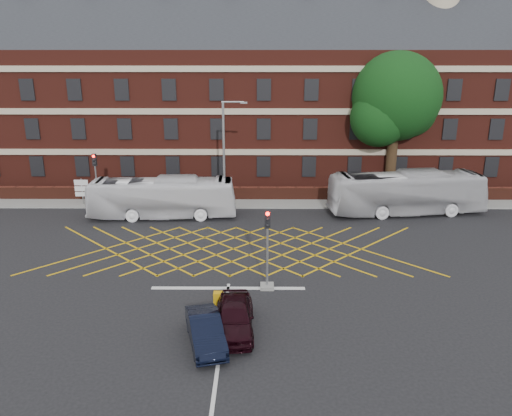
{
  "coord_description": "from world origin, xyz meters",
  "views": [
    {
      "loc": [
        1.6,
        -27.05,
        11.66
      ],
      "look_at": [
        1.42,
        1.5,
        2.84
      ],
      "focal_mm": 35.0,
      "sensor_mm": 36.0,
      "label": 1
    }
  ],
  "objects_px": {
    "traffic_light_near": "(267,257)",
    "car_navy": "(206,331)",
    "bus_right": "(406,193)",
    "car_maroon": "(234,316)",
    "bus_left": "(163,198)",
    "utility_cabinet": "(219,300)",
    "direction_signs": "(82,189)",
    "deciduous_tree": "(395,103)",
    "street_lamp": "(225,177)",
    "traffic_light_far": "(97,185)"
  },
  "relations": [
    {
      "from": "bus_right",
      "to": "utility_cabinet",
      "type": "xyz_separation_m",
      "value": [
        -13.1,
        -14.92,
        -1.23
      ]
    },
    {
      "from": "deciduous_tree",
      "to": "direction_signs",
      "type": "relative_size",
      "value": 5.46
    },
    {
      "from": "bus_right",
      "to": "utility_cabinet",
      "type": "distance_m",
      "value": 19.89
    },
    {
      "from": "bus_left",
      "to": "bus_right",
      "type": "height_order",
      "value": "bus_right"
    },
    {
      "from": "car_navy",
      "to": "bus_left",
      "type": "bearing_deg",
      "value": 91.5
    },
    {
      "from": "bus_right",
      "to": "car_maroon",
      "type": "bearing_deg",
      "value": 137.42
    },
    {
      "from": "car_navy",
      "to": "car_maroon",
      "type": "height_order",
      "value": "car_maroon"
    },
    {
      "from": "utility_cabinet",
      "to": "car_navy",
      "type": "bearing_deg",
      "value": -95.21
    },
    {
      "from": "traffic_light_far",
      "to": "direction_signs",
      "type": "bearing_deg",
      "value": 166.01
    },
    {
      "from": "bus_left",
      "to": "deciduous_tree",
      "type": "relative_size",
      "value": 0.9
    },
    {
      "from": "bus_left",
      "to": "car_maroon",
      "type": "relative_size",
      "value": 2.59
    },
    {
      "from": "bus_left",
      "to": "utility_cabinet",
      "type": "xyz_separation_m",
      "value": [
        5.21,
        -13.94,
        -1.11
      ]
    },
    {
      "from": "bus_right",
      "to": "direction_signs",
      "type": "height_order",
      "value": "bus_right"
    },
    {
      "from": "deciduous_tree",
      "to": "traffic_light_near",
      "type": "distance_m",
      "value": 22.75
    },
    {
      "from": "street_lamp",
      "to": "bus_left",
      "type": "bearing_deg",
      "value": -167.85
    },
    {
      "from": "car_maroon",
      "to": "deciduous_tree",
      "type": "relative_size",
      "value": 0.35
    },
    {
      "from": "bus_left",
      "to": "direction_signs",
      "type": "bearing_deg",
      "value": 64.7
    },
    {
      "from": "car_navy",
      "to": "bus_right",
      "type": "bearing_deg",
      "value": 38.91
    },
    {
      "from": "traffic_light_near",
      "to": "traffic_light_far",
      "type": "bearing_deg",
      "value": 132.49
    },
    {
      "from": "car_navy",
      "to": "deciduous_tree",
      "type": "relative_size",
      "value": 0.31
    },
    {
      "from": "deciduous_tree",
      "to": "street_lamp",
      "type": "relative_size",
      "value": 1.42
    },
    {
      "from": "traffic_light_near",
      "to": "street_lamp",
      "type": "bearing_deg",
      "value": 103.0
    },
    {
      "from": "bus_right",
      "to": "traffic_light_far",
      "type": "height_order",
      "value": "traffic_light_far"
    },
    {
      "from": "bus_left",
      "to": "traffic_light_near",
      "type": "bearing_deg",
      "value": -150.07
    },
    {
      "from": "deciduous_tree",
      "to": "traffic_light_near",
      "type": "xyz_separation_m",
      "value": [
        -10.99,
        -18.99,
        -5.99
      ]
    },
    {
      "from": "traffic_light_far",
      "to": "direction_signs",
      "type": "height_order",
      "value": "traffic_light_far"
    },
    {
      "from": "traffic_light_far",
      "to": "bus_left",
      "type": "bearing_deg",
      "value": -24.59
    },
    {
      "from": "car_navy",
      "to": "street_lamp",
      "type": "height_order",
      "value": "street_lamp"
    },
    {
      "from": "bus_right",
      "to": "utility_cabinet",
      "type": "relative_size",
      "value": 14.62
    },
    {
      "from": "car_navy",
      "to": "traffic_light_near",
      "type": "height_order",
      "value": "traffic_light_near"
    },
    {
      "from": "car_maroon",
      "to": "car_navy",
      "type": "bearing_deg",
      "value": -139.57
    },
    {
      "from": "bus_left",
      "to": "traffic_light_near",
      "type": "xyz_separation_m",
      "value": [
        7.58,
        -11.86,
        0.26
      ]
    },
    {
      "from": "bus_left",
      "to": "utility_cabinet",
      "type": "distance_m",
      "value": 14.93
    },
    {
      "from": "direction_signs",
      "to": "car_maroon",
      "type": "bearing_deg",
      "value": -55.41
    },
    {
      "from": "bus_right",
      "to": "deciduous_tree",
      "type": "relative_size",
      "value": 0.98
    },
    {
      "from": "car_maroon",
      "to": "utility_cabinet",
      "type": "bearing_deg",
      "value": 110.55
    },
    {
      "from": "bus_right",
      "to": "car_navy",
      "type": "relative_size",
      "value": 3.11
    },
    {
      "from": "traffic_light_near",
      "to": "car_navy",
      "type": "bearing_deg",
      "value": -116.83
    },
    {
      "from": "car_maroon",
      "to": "street_lamp",
      "type": "distance_m",
      "value": 17.25
    },
    {
      "from": "car_maroon",
      "to": "deciduous_tree",
      "type": "xyz_separation_m",
      "value": [
        12.49,
        23.19,
        7.04
      ]
    },
    {
      "from": "deciduous_tree",
      "to": "direction_signs",
      "type": "height_order",
      "value": "deciduous_tree"
    },
    {
      "from": "car_navy",
      "to": "direction_signs",
      "type": "bearing_deg",
      "value": 106.24
    },
    {
      "from": "deciduous_tree",
      "to": "traffic_light_far",
      "type": "height_order",
      "value": "deciduous_tree"
    },
    {
      "from": "traffic_light_near",
      "to": "utility_cabinet",
      "type": "xyz_separation_m",
      "value": [
        -2.36,
        -2.08,
        -1.36
      ]
    },
    {
      "from": "car_navy",
      "to": "deciduous_tree",
      "type": "xyz_separation_m",
      "value": [
        13.64,
        24.23,
        7.13
      ]
    },
    {
      "from": "bus_left",
      "to": "direction_signs",
      "type": "xyz_separation_m",
      "value": [
        -7.02,
        2.93,
        -0.13
      ]
    },
    {
      "from": "car_maroon",
      "to": "deciduous_tree",
      "type": "height_order",
      "value": "deciduous_tree"
    },
    {
      "from": "bus_right",
      "to": "car_navy",
      "type": "height_order",
      "value": "bus_right"
    },
    {
      "from": "utility_cabinet",
      "to": "car_maroon",
      "type": "bearing_deg",
      "value": -67.81
    },
    {
      "from": "traffic_light_near",
      "to": "street_lamp",
      "type": "distance_m",
      "value": 13.24
    }
  ]
}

